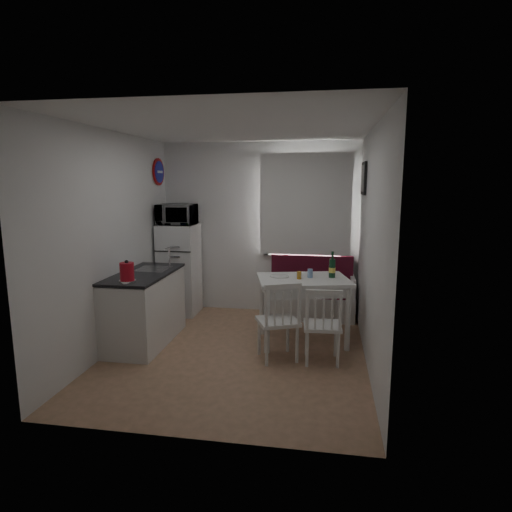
{
  "coord_description": "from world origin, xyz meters",
  "views": [
    {
      "loc": [
        1.02,
        -4.71,
        2.02
      ],
      "look_at": [
        0.15,
        0.5,
        1.09
      ],
      "focal_mm": 30.0,
      "sensor_mm": 36.0,
      "label": 1
    }
  ],
  "objects_px": {
    "dining_table": "(303,285)",
    "fridge": "(180,269)",
    "bench": "(311,297)",
    "kettle": "(127,272)",
    "microwave": "(177,214)",
    "kitchen_counter": "(145,307)",
    "chair_right": "(322,318)",
    "wine_bottle": "(332,265)",
    "chair_left": "(277,313)"
  },
  "relations": [
    {
      "from": "bench",
      "to": "chair_right",
      "type": "xyz_separation_m",
      "value": [
        0.18,
        -1.68,
        0.24
      ]
    },
    {
      "from": "dining_table",
      "to": "fridge",
      "type": "bearing_deg",
      "value": 140.77
    },
    {
      "from": "fridge",
      "to": "chair_right",
      "type": "bearing_deg",
      "value": -35.81
    },
    {
      "from": "dining_table",
      "to": "fridge",
      "type": "distance_m",
      "value": 2.14
    },
    {
      "from": "chair_left",
      "to": "fridge",
      "type": "xyz_separation_m",
      "value": [
        -1.68,
        1.58,
        0.11
      ]
    },
    {
      "from": "fridge",
      "to": "kettle",
      "type": "bearing_deg",
      "value": -89.03
    },
    {
      "from": "dining_table",
      "to": "chair_right",
      "type": "relative_size",
      "value": 2.67
    },
    {
      "from": "dining_table",
      "to": "wine_bottle",
      "type": "bearing_deg",
      "value": 2.03
    },
    {
      "from": "fridge",
      "to": "wine_bottle",
      "type": "distance_m",
      "value": 2.44
    },
    {
      "from": "chair_right",
      "to": "fridge",
      "type": "xyz_separation_m",
      "value": [
        -2.18,
        1.57,
        0.14
      ]
    },
    {
      "from": "dining_table",
      "to": "chair_right",
      "type": "distance_m",
      "value": 0.73
    },
    {
      "from": "fridge",
      "to": "kitchen_counter",
      "type": "bearing_deg",
      "value": -90.9
    },
    {
      "from": "microwave",
      "to": "wine_bottle",
      "type": "bearing_deg",
      "value": -18.51
    },
    {
      "from": "chair_left",
      "to": "kettle",
      "type": "height_order",
      "value": "kettle"
    },
    {
      "from": "chair_right",
      "to": "wine_bottle",
      "type": "bearing_deg",
      "value": 78.49
    },
    {
      "from": "bench",
      "to": "kettle",
      "type": "height_order",
      "value": "kettle"
    },
    {
      "from": "dining_table",
      "to": "fridge",
      "type": "height_order",
      "value": "fridge"
    },
    {
      "from": "chair_left",
      "to": "fridge",
      "type": "height_order",
      "value": "fridge"
    },
    {
      "from": "bench",
      "to": "fridge",
      "type": "bearing_deg",
      "value": -176.86
    },
    {
      "from": "kitchen_counter",
      "to": "wine_bottle",
      "type": "relative_size",
      "value": 4.01
    },
    {
      "from": "kettle",
      "to": "chair_left",
      "type": "bearing_deg",
      "value": 6.94
    },
    {
      "from": "bench",
      "to": "fridge",
      "type": "xyz_separation_m",
      "value": [
        -2.0,
        -0.11,
        0.38
      ]
    },
    {
      "from": "fridge",
      "to": "microwave",
      "type": "relative_size",
      "value": 2.49
    },
    {
      "from": "microwave",
      "to": "kitchen_counter",
      "type": "bearing_deg",
      "value": -90.94
    },
    {
      "from": "kitchen_counter",
      "to": "dining_table",
      "type": "distance_m",
      "value": 2.0
    },
    {
      "from": "bench",
      "to": "dining_table",
      "type": "distance_m",
      "value": 1.11
    },
    {
      "from": "chair_left",
      "to": "chair_right",
      "type": "height_order",
      "value": "chair_left"
    },
    {
      "from": "chair_left",
      "to": "microwave",
      "type": "bearing_deg",
      "value": 114.21
    },
    {
      "from": "kitchen_counter",
      "to": "kettle",
      "type": "distance_m",
      "value": 0.78
    },
    {
      "from": "fridge",
      "to": "wine_bottle",
      "type": "bearing_deg",
      "value": -19.63
    },
    {
      "from": "kitchen_counter",
      "to": "fridge",
      "type": "height_order",
      "value": "fridge"
    },
    {
      "from": "chair_left",
      "to": "wine_bottle",
      "type": "height_order",
      "value": "wine_bottle"
    },
    {
      "from": "dining_table",
      "to": "kettle",
      "type": "bearing_deg",
      "value": -169.42
    },
    {
      "from": "wine_bottle",
      "to": "kettle",
      "type": "bearing_deg",
      "value": -156.77
    },
    {
      "from": "microwave",
      "to": "kettle",
      "type": "bearing_deg",
      "value": -89.01
    },
    {
      "from": "kitchen_counter",
      "to": "bench",
      "type": "xyz_separation_m",
      "value": [
        2.02,
        1.35,
        -0.15
      ]
    },
    {
      "from": "dining_table",
      "to": "wine_bottle",
      "type": "distance_m",
      "value": 0.45
    },
    {
      "from": "bench",
      "to": "dining_table",
      "type": "height_order",
      "value": "bench"
    },
    {
      "from": "dining_table",
      "to": "kettle",
      "type": "height_order",
      "value": "kettle"
    },
    {
      "from": "kettle",
      "to": "dining_table",
      "type": "bearing_deg",
      "value": 24.49
    },
    {
      "from": "kitchen_counter",
      "to": "dining_table",
      "type": "height_order",
      "value": "kitchen_counter"
    },
    {
      "from": "kitchen_counter",
      "to": "microwave",
      "type": "height_order",
      "value": "microwave"
    },
    {
      "from": "dining_table",
      "to": "chair_right",
      "type": "xyz_separation_m",
      "value": [
        0.25,
        -0.66,
        -0.19
      ]
    },
    {
      "from": "bench",
      "to": "wine_bottle",
      "type": "relative_size",
      "value": 3.89
    },
    {
      "from": "bench",
      "to": "microwave",
      "type": "relative_size",
      "value": 2.32
    },
    {
      "from": "kettle",
      "to": "bench",
      "type": "bearing_deg",
      "value": 43.86
    },
    {
      "from": "chair_left",
      "to": "microwave",
      "type": "height_order",
      "value": "microwave"
    },
    {
      "from": "chair_right",
      "to": "wine_bottle",
      "type": "xyz_separation_m",
      "value": [
        0.1,
        0.76,
        0.45
      ]
    },
    {
      "from": "chair_right",
      "to": "microwave",
      "type": "bearing_deg",
      "value": 141.04
    },
    {
      "from": "microwave",
      "to": "dining_table",
      "type": "bearing_deg",
      "value": -24.09
    }
  ]
}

